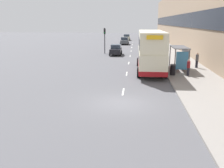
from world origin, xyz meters
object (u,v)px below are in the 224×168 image
car_2 (124,41)px  pedestrian_at_shelter (197,60)px  car_1 (127,37)px  pedestrian_1 (188,67)px  double_decker_bus_near (151,50)px  bus_shelter (181,54)px  car_0 (116,50)px  litter_bin (173,70)px  traffic_light_far_kerb (105,36)px

car_2 → pedestrian_at_shelter: 33.06m
car_1 → pedestrian_at_shelter: 46.67m
pedestrian_1 → double_decker_bus_near: bearing=145.6°
car_1 → pedestrian_1: (7.97, -50.13, 0.12)m
bus_shelter → car_1: bus_shelter is taller
bus_shelter → car_0: (-8.15, 13.12, -1.04)m
bus_shelter → car_2: (-7.69, 33.10, -1.03)m
car_0 → car_1: bearing=-90.7°
double_decker_bus_near → litter_bin: 3.48m
car_1 → traffic_light_far_kerb: (-2.43, -32.33, 2.05)m
pedestrian_at_shelter → litter_bin: size_ratio=1.64×
car_0 → pedestrian_at_shelter: 15.47m
car_0 → litter_bin: car_0 is taller
pedestrian_1 → litter_bin: size_ratio=1.53×
bus_shelter → litter_bin: (-1.22, -2.86, -1.21)m
bus_shelter → pedestrian_at_shelter: (2.06, 1.51, -0.86)m
pedestrian_at_shelter → litter_bin: pedestrian_at_shelter is taller
car_0 → pedestrian_1: (8.38, -16.12, 0.13)m
car_0 → litter_bin: (6.93, -15.98, -0.16)m
double_decker_bus_near → car_2: (-4.39, 33.67, -1.44)m
car_2 → car_0: bearing=88.7°
car_0 → car_2: 19.98m
bus_shelter → pedestrian_at_shelter: size_ratio=2.44×
litter_bin → car_0: bearing=113.4°
car_0 → pedestrian_at_shelter: bearing=131.3°
bus_shelter → pedestrian_at_shelter: bus_shelter is taller
pedestrian_1 → litter_bin: bearing=174.8°
car_2 → litter_bin: 36.54m
car_2 → litter_bin: car_2 is taller
car_0 → pedestrian_1: bearing=117.5°
bus_shelter → double_decker_bus_near: size_ratio=0.41×
litter_bin → traffic_light_far_kerb: traffic_light_far_kerb is taller
double_decker_bus_near → pedestrian_1: size_ratio=6.33×
bus_shelter → traffic_light_far_kerb: 18.00m
traffic_light_far_kerb → double_decker_bus_near: bearing=-65.9°
bus_shelter → double_decker_bus_near: 3.37m
bus_shelter → car_2: bus_shelter is taller
double_decker_bus_near → pedestrian_1: (3.53, -2.42, -1.32)m
bus_shelter → pedestrian_1: 3.14m
bus_shelter → car_1: (-7.74, 47.14, -1.03)m
car_1 → pedestrian_1: pedestrian_1 is taller
car_0 → car_2: size_ratio=0.92×
car_2 → pedestrian_1: bearing=102.4°
car_1 → litter_bin: 50.42m
car_2 → pedestrian_at_shelter: (9.75, -31.59, 0.17)m
car_1 → car_2: size_ratio=0.86×
bus_shelter → double_decker_bus_near: bearing=-170.1°
litter_bin → traffic_light_far_kerb: size_ratio=0.25×
pedestrian_at_shelter → traffic_light_far_kerb: traffic_light_far_kerb is taller
car_2 → traffic_light_far_kerb: size_ratio=1.04×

